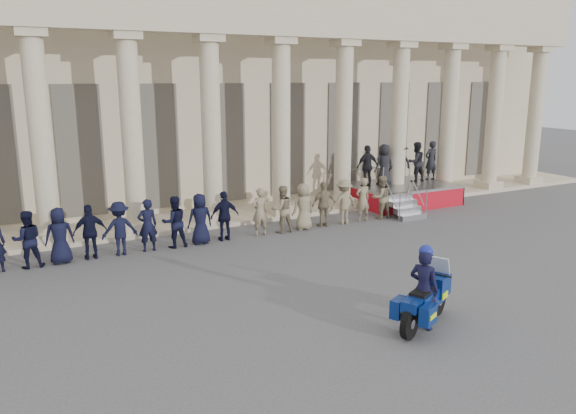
% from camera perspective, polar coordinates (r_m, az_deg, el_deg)
% --- Properties ---
extents(ground, '(90.00, 90.00, 0.00)m').
position_cam_1_polar(ground, '(12.01, 0.09, -11.32)').
color(ground, '#4B4B4E').
rests_on(ground, ground).
extents(building, '(40.00, 12.50, 9.00)m').
position_cam_1_polar(building, '(24.96, -16.20, 11.53)').
color(building, '#BFAF8F').
rests_on(building, ground).
extents(officer_rank, '(18.74, 0.59, 1.55)m').
position_cam_1_polar(officer_rank, '(16.61, -16.64, -2.09)').
color(officer_rank, black).
rests_on(officer_rank, ground).
extents(reviewing_stand, '(4.04, 3.85, 2.41)m').
position_cam_1_polar(reviewing_stand, '(22.79, 11.35, 3.52)').
color(reviewing_stand, gray).
rests_on(reviewing_stand, ground).
extents(motorcycle, '(1.89, 1.27, 1.31)m').
position_cam_1_polar(motorcycle, '(11.83, 13.77, -9.11)').
color(motorcycle, black).
rests_on(motorcycle, ground).
extents(rider, '(0.62, 0.72, 1.75)m').
position_cam_1_polar(rider, '(11.62, 13.64, -7.91)').
color(rider, black).
rests_on(rider, ground).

